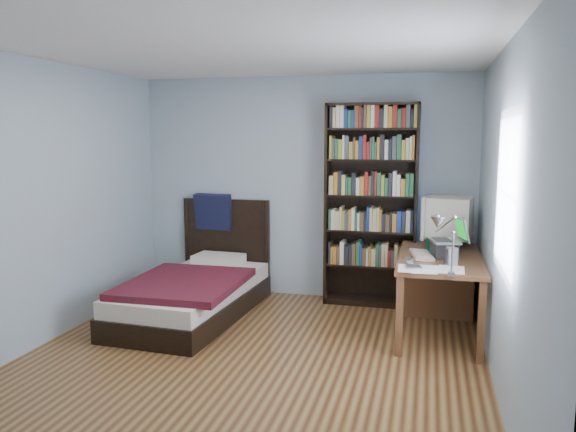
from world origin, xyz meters
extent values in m
plane|color=#522E18|center=(0.00, 0.00, 0.00)|extent=(4.20, 4.20, 0.00)
plane|color=white|center=(0.00, 0.00, 2.50)|extent=(4.20, 4.20, 0.00)
cube|color=#A0B2BB|center=(0.00, 2.10, 1.25)|extent=(3.80, 0.04, 2.50)
cube|color=#A0B2BB|center=(0.00, -2.10, 1.25)|extent=(3.80, 0.04, 2.50)
cube|color=#A0B2BB|center=(-1.90, 0.00, 1.25)|extent=(0.04, 4.20, 2.50)
cube|color=#A0B2BB|center=(1.90, 0.00, 1.25)|extent=(0.04, 4.20, 2.50)
cube|color=white|center=(1.89, -0.15, 1.45)|extent=(0.01, 1.14, 1.14)
cube|color=white|center=(1.88, -0.15, 1.45)|extent=(0.01, 1.00, 1.00)
cube|color=brown|center=(1.50, 1.20, 0.71)|extent=(0.75, 1.51, 0.04)
cube|color=brown|center=(1.18, 0.50, 0.34)|extent=(0.06, 0.06, 0.69)
cube|color=brown|center=(1.83, 0.50, 0.34)|extent=(0.06, 0.06, 0.69)
cube|color=brown|center=(1.18, 1.90, 0.34)|extent=(0.06, 0.06, 0.69)
cube|color=brown|center=(1.83, 1.90, 0.34)|extent=(0.06, 0.06, 0.69)
cube|color=brown|center=(1.50, 1.73, 0.34)|extent=(0.69, 0.40, 0.68)
cube|color=beige|center=(1.55, 1.66, 0.75)|extent=(0.32, 0.28, 0.03)
cylinder|color=beige|center=(1.55, 1.66, 0.79)|extent=(0.11, 0.11, 0.06)
cube|color=beige|center=(1.59, 1.66, 1.03)|extent=(0.49, 0.48, 0.41)
cube|color=#B4A796|center=(1.37, 1.66, 1.03)|extent=(0.11, 0.43, 0.43)
cube|color=#3C79DB|center=(1.36, 1.66, 1.03)|extent=(0.07, 0.32, 0.28)
cube|color=#2D2D30|center=(1.54, 1.14, 0.80)|extent=(0.26, 0.29, 0.14)
cube|color=silver|center=(1.54, 1.14, 0.88)|extent=(0.30, 0.36, 0.02)
cube|color=#2D2D30|center=(1.52, 1.14, 0.89)|extent=(0.21, 0.27, 0.00)
cube|color=silver|center=(1.68, 1.14, 1.00)|extent=(0.15, 0.32, 0.22)
cube|color=#0CBF26|center=(1.67, 1.14, 1.00)|extent=(0.11, 0.26, 0.17)
cube|color=#99999E|center=(1.58, 0.42, 0.75)|extent=(0.05, 0.04, 0.04)
cylinder|color=#99999E|center=(1.58, 0.37, 0.93)|extent=(0.02, 0.12, 0.34)
cylinder|color=#99999E|center=(1.51, 0.18, 1.18)|extent=(0.14, 0.28, 0.17)
cone|color=#99999E|center=(1.45, 0.05, 1.21)|extent=(0.11, 0.11, 0.09)
cube|color=#B4A796|center=(1.34, 1.12, 0.75)|extent=(0.25, 0.46, 0.04)
cube|color=gray|center=(1.59, 0.81, 0.81)|extent=(0.10, 0.10, 0.16)
cylinder|color=#083B15|center=(1.41, 1.44, 0.79)|extent=(0.07, 0.07, 0.12)
ellipsoid|color=silver|center=(1.50, 1.49, 0.75)|extent=(0.06, 0.11, 0.04)
cube|color=silver|center=(1.24, 0.94, 0.74)|extent=(0.09, 0.10, 0.02)
cube|color=gray|center=(1.24, 0.76, 0.74)|extent=(0.06, 0.10, 0.02)
cube|color=gray|center=(1.28, 0.60, 0.74)|extent=(0.14, 0.14, 0.02)
cube|color=black|center=(0.31, 1.94, 1.09)|extent=(0.03, 0.30, 2.18)
cube|color=black|center=(1.26, 1.94, 1.09)|extent=(0.03, 0.30, 2.18)
cube|color=black|center=(0.78, 1.94, 2.17)|extent=(0.98, 0.30, 0.03)
cube|color=black|center=(0.78, 1.94, 0.03)|extent=(0.98, 0.30, 0.06)
cube|color=black|center=(0.78, 2.08, 1.09)|extent=(0.98, 0.02, 2.18)
cube|color=olive|center=(0.78, 1.92, 1.12)|extent=(0.90, 0.22, 1.98)
cube|color=black|center=(-0.93, 1.05, 0.11)|extent=(1.11, 2.04, 0.22)
cube|color=#F0E3CF|center=(-0.93, 1.05, 0.30)|extent=(1.06, 1.98, 0.16)
cube|color=maroon|center=(-0.90, 0.80, 0.41)|extent=(1.07, 1.30, 0.07)
cube|color=#F0E3CF|center=(-0.93, 1.79, 0.43)|extent=(0.57, 0.38, 0.12)
cube|color=black|center=(-0.93, 2.06, 0.55)|extent=(1.05, 0.05, 1.10)
cylinder|color=black|center=(-1.42, 2.04, 0.55)|extent=(0.06, 0.06, 1.10)
cylinder|color=black|center=(-0.43, 2.04, 0.55)|extent=(0.06, 0.06, 1.10)
cube|color=black|center=(-1.08, 2.03, 0.95)|extent=(0.46, 0.20, 0.43)
camera|label=1|loc=(1.38, -4.11, 1.83)|focal=35.00mm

